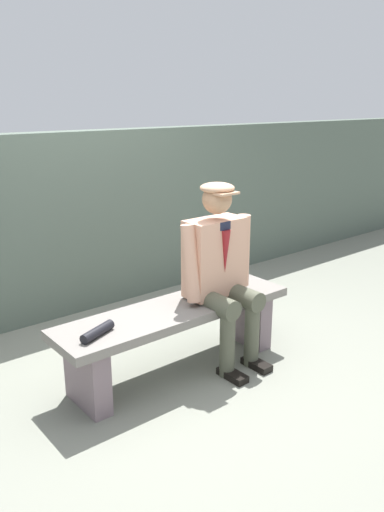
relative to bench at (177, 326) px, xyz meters
The scene contains 5 objects.
ground_plane 0.35m from the bench, ahead, with size 30.00×30.00×0.00m, color gray.
bench is the anchor object (origin of this frame).
seated_man 0.54m from the bench, 169.48° to the left, with size 0.62×0.59×1.35m.
rolled_magazine 0.69m from the bench, ahead, with size 0.06×0.06×0.27m, color black.
stadium_wall 1.61m from the bench, 90.00° to the right, with size 12.00×0.24×1.64m, color #4F5D52.
Camera 1 is at (2.05, 2.69, 1.91)m, focal length 36.11 mm.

